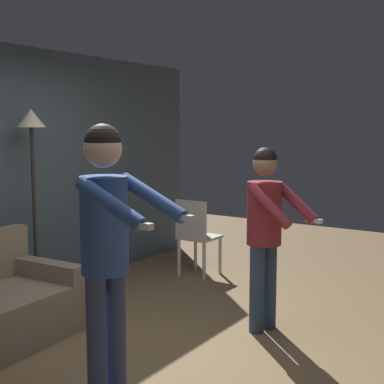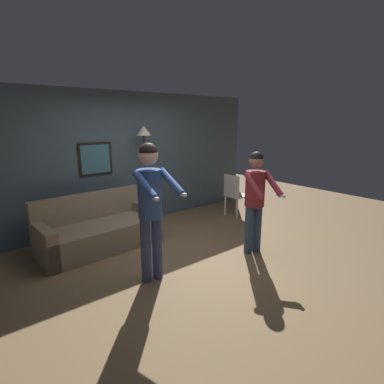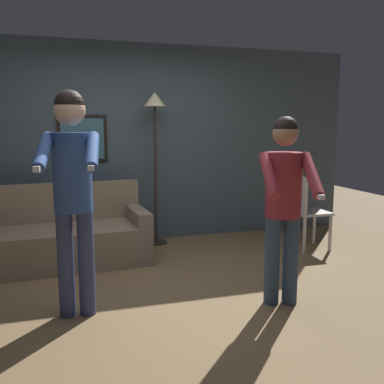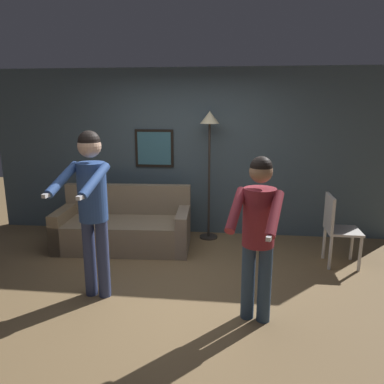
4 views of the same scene
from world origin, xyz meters
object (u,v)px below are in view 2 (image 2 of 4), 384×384
(couch, at_px, (99,231))
(person_standing_right, at_px, (255,194))
(dining_chair_distant, at_px, (235,193))
(person_standing_left, at_px, (150,199))
(torchiere_lamp, at_px, (144,147))

(couch, distance_m, person_standing_right, 2.60)
(dining_chair_distant, bearing_deg, person_standing_left, -157.30)
(torchiere_lamp, xyz_separation_m, person_standing_right, (0.61, -2.25, -0.60))
(torchiere_lamp, xyz_separation_m, person_standing_left, (-1.08, -1.97, -0.45))
(person_standing_right, relative_size, dining_chair_distant, 1.73)
(person_standing_right, bearing_deg, couch, 136.32)
(torchiere_lamp, xyz_separation_m, dining_chair_distant, (1.71, -0.81, -1.03))
(person_standing_left, bearing_deg, person_standing_right, -9.13)
(person_standing_left, bearing_deg, dining_chair_distant, 22.70)
(torchiere_lamp, height_order, person_standing_left, torchiere_lamp)
(person_standing_left, distance_m, person_standing_right, 1.72)
(couch, height_order, person_standing_right, person_standing_right)
(torchiere_lamp, bearing_deg, person_standing_left, -118.69)
(couch, relative_size, person_standing_right, 1.21)
(couch, xyz_separation_m, torchiere_lamp, (1.20, 0.51, 1.28))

